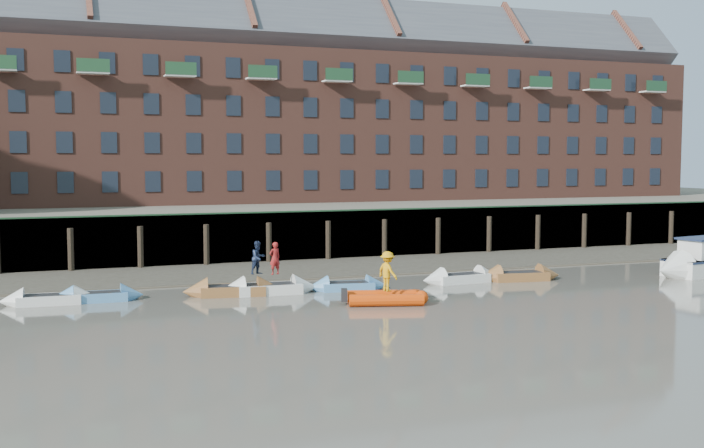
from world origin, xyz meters
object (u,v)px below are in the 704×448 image
person_rower_b (258,258)px  person_rib_crew (388,271)px  rowboat_2 (233,290)px  motor_launch (694,264)px  rowboat_4 (348,286)px  rib_tender (388,298)px  person_rower_a (275,258)px  rowboat_0 (49,299)px  rowboat_3 (269,289)px  rowboat_5 (461,278)px  rowboat_1 (97,297)px  rowboat_6 (519,276)px

person_rower_b → person_rib_crew: 6.98m
rowboat_2 → motor_launch: (26.11, -2.58, 0.46)m
motor_launch → rowboat_4: bearing=-15.9°
rib_tender → person_rower_b: bearing=150.7°
person_rower_a → person_rower_b: 0.83m
person_rower_a → rib_tender: bearing=116.0°
motor_launch → rib_tender: bearing=-3.6°
rowboat_0 → person_rower_a: bearing=-1.6°
motor_launch → person_rower_b: person_rower_b is taller
rowboat_2 → person_rib_crew: bearing=-29.5°
rowboat_3 → person_rib_crew: size_ratio=2.71×
rowboat_5 → person_rib_crew: bearing=-146.7°
rib_tender → rowboat_3: bearing=149.6°
rowboat_3 → rib_tender: 6.46m
rowboat_5 → person_rib_crew: (-6.27, -4.70, 1.29)m
rowboat_0 → rowboat_3: (10.25, -0.73, 0.03)m
rowboat_1 → motor_launch: size_ratio=0.61×
rowboat_6 → rib_tender: size_ratio=1.27×
rowboat_0 → rib_tender: (14.72, -5.39, 0.06)m
person_rower_a → rowboat_2: bearing=-22.1°
rowboat_4 → motor_launch: motor_launch is taller
rowboat_2 → rib_tender: (6.25, -4.82, 0.03)m
rowboat_4 → rowboat_6: size_ratio=0.87×
rowboat_2 → rowboat_4: rowboat_2 is taller
rowboat_0 → rowboat_5: size_ratio=0.93×
rowboat_5 → person_rib_crew: size_ratio=2.57×
rowboat_0 → person_rower_b: bearing=0.1°
rowboat_2 → motor_launch: 26.24m
rowboat_3 → rowboat_5: rowboat_3 is taller
person_rower_a → person_rower_b: bearing=-40.8°
rowboat_3 → person_rower_a: size_ratio=3.09×
rowboat_3 → person_rower_b: size_ratio=3.01×
rowboat_4 → rowboat_0: bearing=-175.8°
rowboat_1 → person_rower_b: size_ratio=2.56×
motor_launch → person_rower_a: (-24.03, 2.36, 1.07)m
rowboat_0 → person_rib_crew: size_ratio=2.40×
rowboat_2 → motor_launch: bearing=2.9°
motor_launch → person_rib_crew: 20.06m
person_rower_a → rowboat_5: bearing=164.2°
person_rib_crew → motor_launch: bearing=-100.3°
rowboat_4 → rib_tender: (0.43, -4.34, 0.07)m
motor_launch → rowboat_5: bearing=-20.1°
rowboat_2 → person_rower_b: bearing=14.2°
rowboat_1 → rowboat_4: rowboat_1 is taller
person_rower_a → rowboat_0: bearing=-20.4°
motor_launch → rowboat_6: bearing=-21.0°
rowboat_4 → person_rib_crew: person_rib_crew is taller
rowboat_2 → rowboat_0: bearing=-175.3°
rowboat_3 → person_rower_a: person_rower_a is taller
motor_launch → person_rib_crew: (-19.91, -2.28, 0.82)m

